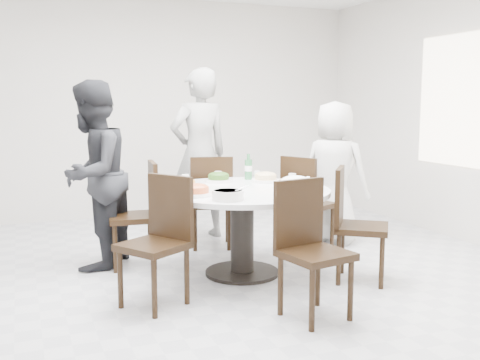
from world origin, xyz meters
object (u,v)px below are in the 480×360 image
object	(u,v)px
chair_ne	(309,203)
beverage_bottle	(248,167)
dining_table	(242,232)
chair_n	(211,201)
diner_right	(334,173)
soup_bowl	(228,195)
chair_nw	(133,215)
chair_s	(316,251)
diner_left	(93,175)
chair_se	(362,225)
rice_bowl	(295,188)
chair_sw	(153,243)
diner_middle	(199,154)

from	to	relation	value
chair_ne	beverage_bottle	distance (m)	0.78
dining_table	chair_n	world-z (taller)	chair_n
diner_right	soup_bowl	world-z (taller)	diner_right
chair_n	diner_right	distance (m)	1.33
soup_bowl	beverage_bottle	xyz separation A→B (m)	(0.57, 0.99, 0.09)
chair_nw	chair_s	distance (m)	1.94
diner_left	chair_nw	bearing A→B (deg)	104.16
soup_bowl	chair_se	bearing A→B (deg)	-3.52
chair_s	diner_right	xyz separation A→B (m)	(1.22, 1.80, 0.27)
rice_bowl	beverage_bottle	world-z (taller)	beverage_bottle
chair_ne	diner_right	size ratio (longest dim) A/B	0.64
chair_sw	beverage_bottle	size ratio (longest dim) A/B	3.87
chair_sw	beverage_bottle	distance (m)	1.58
chair_n	chair_s	bearing A→B (deg)	108.67
chair_ne	chair_s	distance (m)	1.86
chair_n	diner_left	xyz separation A→B (m)	(-1.21, -0.29, 0.36)
chair_ne	chair_nw	bearing A→B (deg)	63.39
chair_se	soup_bowl	distance (m)	1.20
chair_se	diner_middle	world-z (taller)	diner_middle
chair_n	chair_se	world-z (taller)	same
diner_left	beverage_bottle	world-z (taller)	diner_left
rice_bowl	chair_s	bearing A→B (deg)	-105.02
chair_n	diner_left	world-z (taller)	diner_left
chair_sw	chair_n	bearing A→B (deg)	114.41
chair_ne	diner_right	bearing A→B (deg)	-94.27
chair_ne	chair_se	distance (m)	1.09
chair_se	rice_bowl	size ratio (longest dim) A/B	3.54
diner_left	beverage_bottle	bearing A→B (deg)	115.59
chair_ne	chair_n	distance (m)	1.00
chair_nw	diner_middle	distance (m)	1.28
chair_sw	rice_bowl	distance (m)	1.21
chair_nw	rice_bowl	world-z (taller)	chair_nw
diner_left	soup_bowl	size ratio (longest dim) A/B	6.94
chair_sw	rice_bowl	world-z (taller)	chair_sw
dining_table	beverage_bottle	xyz separation A→B (m)	(0.27, 0.53, 0.50)
diner_right	diner_left	distance (m)	2.48
chair_n	chair_nw	world-z (taller)	same
diner_right	diner_middle	bearing A→B (deg)	24.02
chair_ne	chair_se	size ratio (longest dim) A/B	1.00
chair_sw	chair_se	size ratio (longest dim) A/B	1.00
chair_se	diner_left	world-z (taller)	diner_left
chair_ne	diner_middle	world-z (taller)	diner_middle
chair_ne	rice_bowl	distance (m)	1.25
dining_table	diner_middle	distance (m)	1.50
chair_ne	chair_se	xyz separation A→B (m)	(-0.09, -1.08, 0.00)
diner_left	rice_bowl	bearing A→B (deg)	83.83
diner_left	soup_bowl	bearing A→B (deg)	68.84
chair_sw	diner_left	world-z (taller)	diner_left
chair_sw	chair_s	xyz separation A→B (m)	(0.98, -0.63, 0.00)
chair_nw	diner_left	bearing A→B (deg)	-102.36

